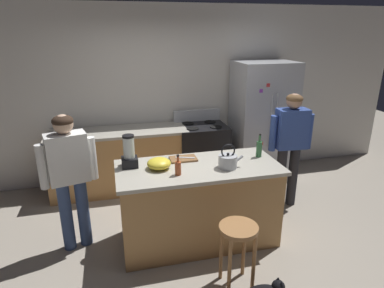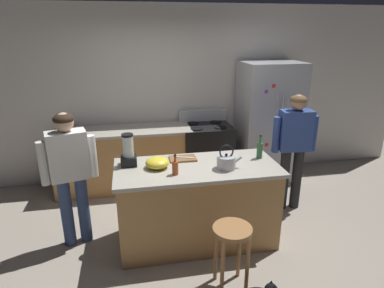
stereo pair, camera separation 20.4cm
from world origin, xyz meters
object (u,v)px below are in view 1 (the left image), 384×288
at_px(person_by_sink_right, 290,140).
at_px(bottle_olive_oil, 259,148).
at_px(cutting_board, 183,159).
at_px(person_by_island_left, 69,171).
at_px(kitchen_island, 198,204).
at_px(tea_kettle, 228,161).
at_px(chef_knife, 185,158).
at_px(blender_appliance, 129,153).
at_px(mixing_bowl, 159,163).
at_px(refrigerator, 262,121).
at_px(stove_range, 201,153).
at_px(bar_stool, 238,240).
at_px(bottle_cooking_sauce, 178,168).

relative_size(person_by_sink_right, bottle_olive_oil, 5.68).
bearing_deg(cutting_board, person_by_island_left, 179.95).
distance_m(kitchen_island, cutting_board, 0.54).
height_order(tea_kettle, chef_knife, tea_kettle).
bearing_deg(person_by_sink_right, cutting_board, -169.47).
distance_m(blender_appliance, mixing_bowl, 0.34).
bearing_deg(refrigerator, stove_range, 178.59).
xyz_separation_m(refrigerator, cutting_board, (-1.58, -1.28, 0.01)).
bearing_deg(stove_range, tea_kettle, -95.99).
relative_size(refrigerator, person_by_sink_right, 1.19).
height_order(person_by_island_left, blender_appliance, person_by_island_left).
xyz_separation_m(refrigerator, stove_range, (-1.00, 0.02, -0.46)).
distance_m(refrigerator, stove_range, 1.10).
distance_m(person_by_sink_right, bar_stool, 1.83).
distance_m(kitchen_island, person_by_sink_right, 1.55).
bearing_deg(tea_kettle, bar_stool, -100.72).
height_order(kitchen_island, bar_stool, kitchen_island).
xyz_separation_m(person_by_island_left, bar_stool, (1.51, -1.01, -0.42)).
relative_size(refrigerator, bottle_olive_oil, 6.77).
bearing_deg(bottle_olive_oil, refrigerator, 63.07).
relative_size(person_by_sink_right, mixing_bowl, 6.17).
bearing_deg(stove_range, bottle_olive_oil, -78.62).
xyz_separation_m(bar_stool, tea_kettle, (0.13, 0.67, 0.50)).
height_order(bottle_cooking_sauce, cutting_board, bottle_cooking_sauce).
bearing_deg(bottle_cooking_sauce, person_by_island_left, 160.36).
relative_size(kitchen_island, cutting_board, 5.92).
relative_size(refrigerator, person_by_island_left, 1.22).
height_order(bottle_olive_oil, cutting_board, bottle_olive_oil).
height_order(bar_stool, bottle_olive_oil, bottle_olive_oil).
height_order(refrigerator, blender_appliance, refrigerator).
bearing_deg(bottle_cooking_sauce, kitchen_island, 32.48).
bearing_deg(chef_knife, bottle_cooking_sauce, -92.96).
height_order(bottle_olive_oil, chef_knife, bottle_olive_oil).
relative_size(bottle_cooking_sauce, cutting_board, 0.72).
bearing_deg(person_by_island_left, bottle_cooking_sauce, -19.64).
distance_m(stove_range, bottle_cooking_sauce, 1.92).
relative_size(refrigerator, tea_kettle, 6.79).
distance_m(blender_appliance, chef_knife, 0.64).
distance_m(person_by_sink_right, bottle_olive_oil, 0.76).
height_order(person_by_sink_right, cutting_board, person_by_sink_right).
height_order(blender_appliance, mixing_bowl, blender_appliance).
bearing_deg(bottle_cooking_sauce, bottle_olive_oil, 14.80).
height_order(blender_appliance, tea_kettle, blender_appliance).
distance_m(stove_range, cutting_board, 1.50).
bearing_deg(person_by_sink_right, person_by_island_left, -174.18).
xyz_separation_m(person_by_island_left, blender_appliance, (0.63, -0.05, 0.15)).
bearing_deg(kitchen_island, cutting_board, 119.03).
height_order(refrigerator, person_by_island_left, refrigerator).
distance_m(kitchen_island, bottle_olive_oil, 0.94).
bearing_deg(kitchen_island, person_by_sink_right, 19.83).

